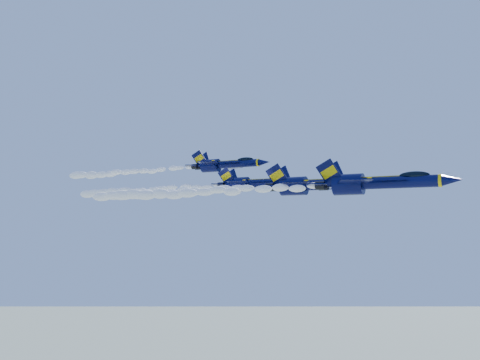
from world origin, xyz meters
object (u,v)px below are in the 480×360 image
at_px(jet_second, 317,184).
at_px(jet_fourth, 226,164).
at_px(jet_lead, 376,183).
at_px(jet_third, 256,183).

bearing_deg(jet_second, jet_fourth, 144.00).
bearing_deg(jet_fourth, jet_second, -36.00).
distance_m(jet_lead, jet_third, 30.80).
distance_m(jet_second, jet_fourth, 30.53).
bearing_deg(jet_lead, jet_third, 143.72).
distance_m(jet_third, jet_fourth, 11.82).
relative_size(jet_lead, jet_second, 0.99).
height_order(jet_second, jet_third, jet_third).
xyz_separation_m(jet_lead, jet_fourth, (-33.98, 24.09, 6.73)).
height_order(jet_second, jet_fourth, jet_fourth).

